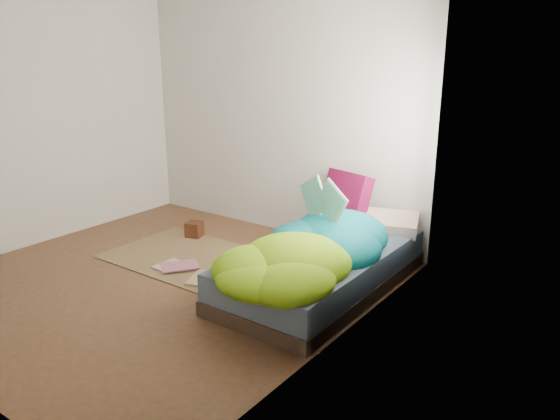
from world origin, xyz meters
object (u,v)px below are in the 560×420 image
object	(u,v)px
wooden_box	(194,229)
floor_book_a	(162,263)
floor_book_b	(177,262)
bed	(322,269)
pillow_magenta	(346,197)
open_book	(322,188)

from	to	relation	value
wooden_box	floor_book_a	distance (m)	0.81
floor_book_a	floor_book_b	xyz separation A→B (m)	(0.10, 0.10, 0.01)
floor_book_a	floor_book_b	bearing A→B (deg)	45.98
bed	floor_book_a	xyz separation A→B (m)	(-1.47, -0.46, -0.15)
wooden_box	floor_book_b	bearing A→B (deg)	-57.72
bed	pillow_magenta	size ratio (longest dim) A/B	4.17
pillow_magenta	wooden_box	xyz separation A→B (m)	(-1.53, -0.53, -0.49)
floor_book_b	pillow_magenta	bearing A→B (deg)	81.20
floor_book_a	pillow_magenta	bearing A→B (deg)	46.94
open_book	wooden_box	xyz separation A→B (m)	(-1.67, 0.14, -0.73)
open_book	floor_book_a	xyz separation A→B (m)	(-1.36, -0.60, -0.80)
pillow_magenta	floor_book_b	world-z (taller)	pillow_magenta
pillow_magenta	open_book	distance (m)	0.72
wooden_box	open_book	bearing A→B (deg)	-4.71
floor_book_b	bed	bearing A→B (deg)	50.03
pillow_magenta	wooden_box	size ratio (longest dim) A/B	3.00
open_book	floor_book_a	distance (m)	1.69
pillow_magenta	bed	bearing A→B (deg)	-58.36
wooden_box	floor_book_b	size ratio (longest dim) A/B	0.48
bed	open_book	distance (m)	0.68
pillow_magenta	wooden_box	bearing A→B (deg)	-146.05
wooden_box	floor_book_a	size ratio (longest dim) A/B	0.58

